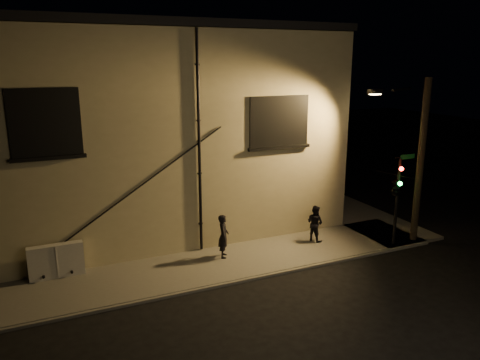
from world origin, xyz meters
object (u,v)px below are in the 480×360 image
streetlamp_pole (417,157)px  pedestrian_b (315,223)px  utility_cabinet (56,261)px  traffic_signal (396,186)px  pedestrian_a (223,236)px

streetlamp_pole → pedestrian_b: bearing=157.9°
utility_cabinet → streetlamp_pole: bearing=-9.5°
traffic_signal → streetlamp_pole: streetlamp_pole is taller
traffic_signal → pedestrian_a: bearing=165.2°
pedestrian_a → streetlamp_pole: streetlamp_pole is taller
pedestrian_b → traffic_signal: traffic_signal is taller
utility_cabinet → streetlamp_pole: size_ratio=0.27×
pedestrian_a → streetlamp_pole: (7.77, -1.51, 2.65)m
pedestrian_b → streetlamp_pole: (3.72, -1.51, 2.73)m
utility_cabinet → pedestrian_b: 9.94m
utility_cabinet → pedestrian_a: 5.91m
utility_cabinet → streetlamp_pole: (13.62, -2.27, 2.89)m
streetlamp_pole → utility_cabinet: bearing=170.5°
pedestrian_a → streetlamp_pole: size_ratio=0.25×
pedestrian_b → traffic_signal: 3.52m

